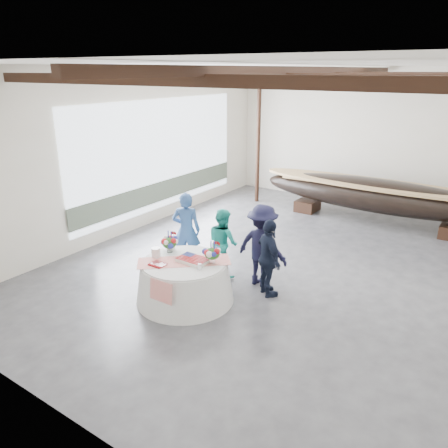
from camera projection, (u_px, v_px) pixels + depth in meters
The scene contains 14 objects.
floor at pixel (295, 267), 10.27m from camera, with size 10.00×12.00×0.01m, color #3D3D42.
wall_back at pixel (378, 139), 14.20m from camera, with size 10.00×0.02×4.50m, color silver.
wall_front at pixel (71, 275), 4.84m from camera, with size 10.00×0.02×4.50m, color silver.
wall_left at pixel (136, 151), 12.16m from camera, with size 0.02×12.00×4.50m, color silver.
ceiling at pixel (307, 64), 8.77m from camera, with size 10.00×12.00×0.01m, color white.
pavilion_structure at pixel (320, 89), 9.52m from camera, with size 9.80×11.76×4.50m.
open_bay at pixel (162, 160), 13.06m from camera, with size 0.03×7.00×3.20m.
longboat_display at pixel (376, 195), 12.98m from camera, with size 7.22×1.44×1.35m.
banquet_table at pixel (185, 281), 8.71m from camera, with size 1.96×1.96×0.84m.
tabletop_items at pixel (187, 251), 8.67m from camera, with size 1.73×1.60×0.40m.
guest_woman_blue at pixel (186, 230), 10.07m from camera, with size 0.66×0.43×1.80m, color navy.
guest_woman_teal at pixel (223, 242), 9.69m from camera, with size 0.75×0.59×1.55m, color teal.
guest_man_left at pixel (262, 246), 9.19m from camera, with size 1.16×0.67×1.79m, color black.
guest_man_right at pixel (269, 258), 8.76m from camera, with size 0.96×0.40×1.63m, color black.
Camera 1 is at (3.86, -8.67, 4.40)m, focal length 35.00 mm.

